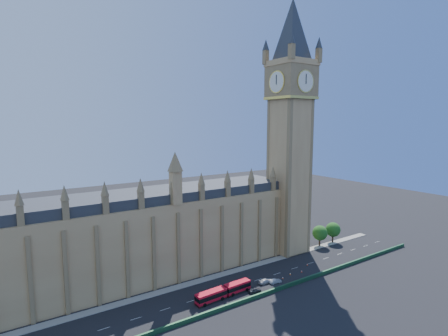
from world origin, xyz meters
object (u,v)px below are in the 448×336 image
car_silver (275,281)px  car_white (266,281)px  car_grey (255,290)px  red_bus (224,292)px

car_silver → car_white: size_ratio=0.81×
car_grey → car_silver: bearing=-77.8°
car_silver → car_grey: bearing=104.4°
red_bus → car_silver: (18.23, -1.56, -0.97)m
car_grey → car_white: bearing=-62.0°
red_bus → car_silver: bearing=-7.6°
red_bus → car_white: red_bus is taller
car_grey → car_silver: (9.04, 1.07, -0.02)m
car_silver → red_bus: bearing=92.7°
car_silver → car_white: bearing=65.2°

